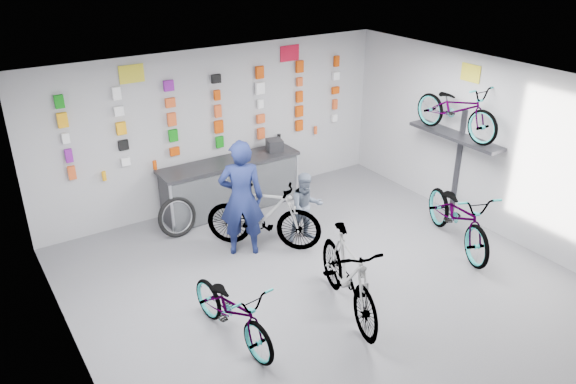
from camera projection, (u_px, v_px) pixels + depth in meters
floor at (347, 303)px, 8.08m from camera, size 8.00×8.00×0.00m
ceiling at (358, 100)px, 6.80m from camera, size 8.00×8.00×0.00m
wall_back at (217, 128)px, 10.48m from camera, size 7.00×0.00×7.00m
wall_left at (83, 295)px, 5.72m from camera, size 0.00×8.00×8.00m
wall_right at (520, 157)px, 9.16m from camera, size 0.00×8.00×8.00m
counter at (231, 186)px, 10.56m from camera, size 2.70×0.66×1.00m
merch_wall at (216, 113)px, 10.28m from camera, size 5.56×0.08×1.57m
wall_bracket at (456, 140)px, 10.00m from camera, size 0.39×1.90×2.00m
sign_left at (132, 74)px, 9.21m from camera, size 0.42×0.02×0.30m
sign_right at (290, 53)px, 10.73m from camera, size 0.42×0.02×0.30m
sign_side at (471, 73)px, 9.57m from camera, size 0.02×0.40×0.30m
bike_left at (233, 309)px, 7.20m from camera, size 0.80×1.80×0.91m
bike_center at (348, 275)px, 7.66m from camera, size 1.11×2.08×1.20m
bike_right at (459, 215)px, 9.35m from camera, size 1.45×2.22×1.10m
bike_service at (263, 215)px, 9.27m from camera, size 1.79×1.75×1.17m
bike_wall at (457, 109)px, 9.71m from camera, size 0.63×1.80×0.95m
clerk at (241, 198)px, 8.95m from camera, size 0.85×0.75×1.97m
customer at (306, 207)px, 9.47m from camera, size 0.68×0.58×1.23m
spare_wheel at (177, 217)px, 9.73m from camera, size 0.74×0.31×0.71m
register at (275, 145)px, 10.78m from camera, size 0.34×0.36×0.22m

